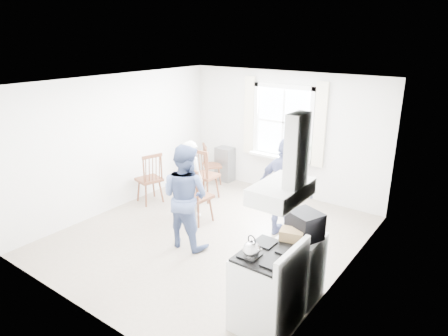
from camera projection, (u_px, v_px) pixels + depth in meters
room_shell at (210, 164)px, 6.49m from camera, size 4.62×5.12×2.64m
window_assembly at (283, 127)px, 8.31m from camera, size 1.88×0.24×1.70m
range_hood at (286, 178)px, 4.11m from camera, size 0.45×0.76×0.94m
shelf_unit at (225, 164)px, 9.34m from camera, size 0.40×0.30×0.80m
gas_stove at (268, 289)px, 4.65m from camera, size 0.68×0.76×1.12m
kettle at (251, 250)px, 4.41m from camera, size 0.20×0.20×0.28m
low_cabinet at (300, 267)px, 5.16m from camera, size 0.50×0.55×0.90m
stereo_stack at (305, 225)px, 4.92m from camera, size 0.48×0.46×0.34m
cardboard_box at (292, 237)px, 4.81m from camera, size 0.32×0.26×0.18m
windsor_chair_a at (202, 169)px, 8.12m from camera, size 0.49×0.47×1.11m
windsor_chair_b at (193, 190)px, 7.13m from camera, size 0.50×0.49×1.08m
windsor_chair_c at (151, 173)px, 7.98m from camera, size 0.55×0.55×1.07m
person_left at (191, 178)px, 7.47m from camera, size 0.60×0.60×1.47m
person_mid at (185, 196)px, 6.34m from camera, size 0.87×0.87×1.71m
person_right at (285, 189)px, 6.62m from camera, size 1.08×1.08×1.73m
potted_plant at (306, 152)px, 8.05m from camera, size 0.21×0.21×0.36m
windsor_chair_d at (208, 160)px, 9.08m from camera, size 0.55×0.55×0.95m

